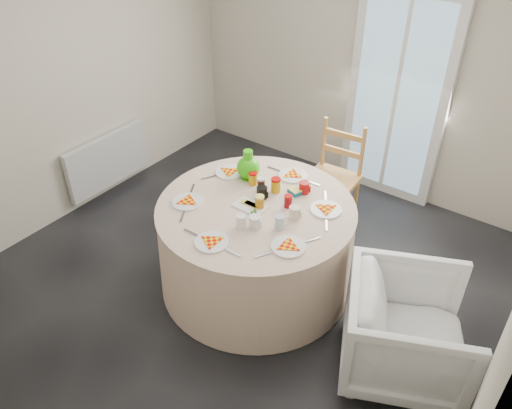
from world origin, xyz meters
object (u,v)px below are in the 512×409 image
Objects in this scene: table at (256,247)px; wooden_chair at (332,182)px; armchair at (407,329)px; green_pitcher at (248,169)px; radiator at (108,161)px.

wooden_chair reaches higher than table.
table is 1.57× the size of wooden_chair.
armchair is 3.29× the size of green_pitcher.
radiator is 3.97× the size of green_pitcher.
radiator is 0.98× the size of wooden_chair.
table is 0.65m from green_pitcher.
green_pitcher reaches higher than armchair.
green_pitcher reaches higher than radiator.
table is at bearing -98.15° from wooden_chair.
wooden_chair reaches higher than radiator.
table is at bearing 61.12° from armchair.
armchair reaches higher than table.
radiator is 1.83m from green_pitcher.
radiator is at bearing 60.50° from armchair.
wooden_chair is (2.15, 0.89, 0.09)m from radiator.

